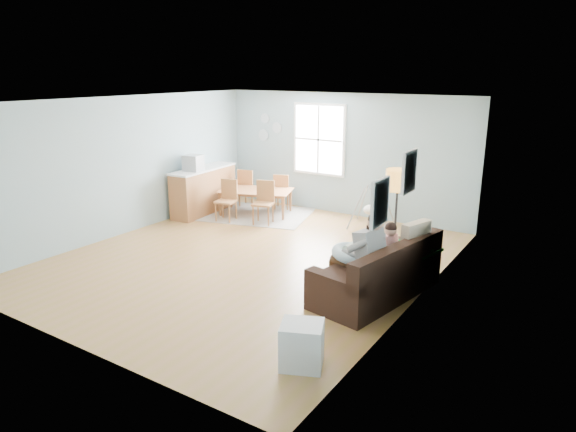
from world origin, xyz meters
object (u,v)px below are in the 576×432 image
Objects in this scene: baby_swing at (372,209)px; chair_sw at (227,197)px; father at (361,252)px; counter at (204,190)px; monitor at (193,163)px; sofa at (380,277)px; chair_se at (264,200)px; storage_cube at (301,345)px; chair_nw at (247,185)px; chair_ne at (282,190)px; dining_table at (256,202)px; toddler at (384,244)px; floor_lamp at (397,190)px.

chair_sw is at bearing -157.29° from baby_swing.
father reaches higher than chair_sw.
monitor is at bearing -83.48° from counter.
chair_se reaches higher than sofa.
storage_cube is 5.97m from chair_sw.
chair_nw is 3.19m from baby_swing.
chair_ne is at bearing 49.12° from monitor.
dining_table is 0.85× the size of counter.
toddler is at bearing 72.47° from father.
dining_table is (-4.10, 4.75, 0.03)m from storage_cube.
dining_table is 1.89× the size of chair_ne.
storage_cube is (-0.01, -2.16, -0.05)m from sofa.
sofa is 5.59m from chair_nw.
chair_sw is 0.97× the size of chair_se.
father is 5.39m from monitor.
chair_sw reaches higher than dining_table.
toddler is 0.96× the size of chair_se.
sofa is 1.41× the size of dining_table.
chair_ne is at bearing 141.13° from toddler.
toddler is 0.96× the size of chair_nw.
chair_ne is 2.36m from baby_swing.
counter is (-0.84, 0.19, 0.02)m from chair_sw.
toddler is 4.65m from chair_sw.
chair_se is (-3.51, 1.92, -0.21)m from toddler.
counter is 4.51× the size of monitor.
father is at bearing -125.16° from sofa.
father is 5.59m from chair_nw.
storage_cube is 6.73m from counter.
chair_se is 2.27m from baby_swing.
toddler reaches higher than dining_table.
sofa is at bearing 54.84° from father.
toddler is at bearing -16.68° from monitor.
chair_sw is (-4.18, 2.18, -0.22)m from father.
toddler is at bearing -50.03° from dining_table.
father reaches higher than chair_nw.
chair_se is at bearing 148.96° from sofa.
monitor is at bearing -168.62° from chair_sw.
chair_nw reaches higher than storage_cube.
floor_lamp is (-0.05, 0.63, 1.16)m from sofa.
father reaches higher than chair_se.
storage_cube is 0.66× the size of chair_sw.
chair_nw reaches higher than chair_ne.
toddler reaches higher than counter.
toddler is 2.09× the size of monitor.
father is 0.76× the size of floor_lamp.
sofa is at bearing -23.61° from chair_sw.
dining_table is at bearing 38.47° from monitor.
dining_table is 0.77m from chair_nw.
sofa is at bearing -31.04° from chair_se.
counter reaches higher than dining_table.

